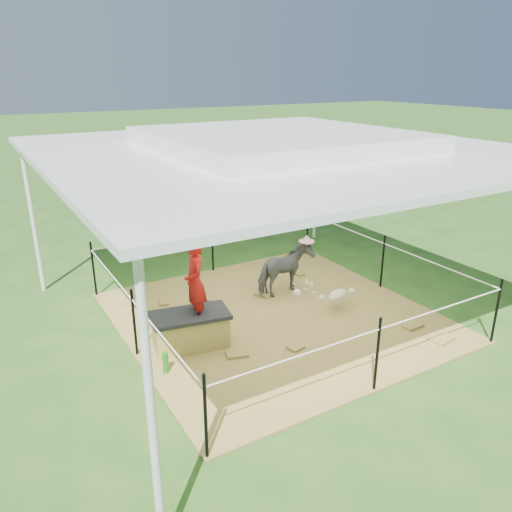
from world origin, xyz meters
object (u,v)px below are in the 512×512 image
picnic_table_near (166,189)px  foal (338,293)px  woman (195,275)px  distant_person (212,176)px  pony (285,270)px  trash_barrel (262,190)px  picnic_table_far (270,167)px  green_bottle (165,363)px  straw_bale (191,331)px

picnic_table_near → foal: bearing=-97.5°
picnic_table_near → woman: bearing=-113.8°
picnic_table_near → distant_person: 1.62m
pony → picnic_table_near: (0.64, 7.38, -0.08)m
trash_barrel → picnic_table_far: bearing=54.4°
pony → green_bottle: bearing=103.8°
trash_barrel → picnic_table_far: size_ratio=0.42×
straw_bale → green_bottle: size_ratio=3.60×
foal → woman: bearing=158.1°
green_bottle → distant_person: (4.90, 8.75, 0.41)m
trash_barrel → picnic_table_near: bearing=144.6°
pony → picnic_table_near: bearing=-16.2°
picnic_table_near → distant_person: bearing=-1.9°
foal → picnic_table_near: picnic_table_near is taller
woman → distant_person: size_ratio=1.04×
straw_bale → green_bottle: bearing=-140.7°
straw_bale → picnic_table_near: 8.63m
pony → woman: bearing=100.3°
woman → foal: (2.41, -0.15, -0.77)m
picnic_table_far → picnic_table_near: bearing=-146.5°
foal → picnic_table_far: (4.76, 9.68, 0.08)m
straw_bale → green_bottle: straw_bale is taller
picnic_table_near → picnic_table_far: (4.51, 1.35, 0.00)m
straw_bale → foal: foal is taller
picnic_table_near → picnic_table_far: bearing=10.8°
pony → picnic_table_far: size_ratio=0.55×
pony → picnic_table_near: pony is taller
foal → trash_barrel: size_ratio=1.27×
pony → distant_person: 7.82m
green_bottle → woman: bearing=34.7°
straw_bale → woman: 0.84m
straw_bale → foal: 2.51m
straw_bale → foal: size_ratio=0.99×
straw_bale → woman: woman is taller
green_bottle → foal: foal is taller
trash_barrel → picnic_table_far: (2.16, 3.02, -0.01)m
foal → picnic_table_far: bearing=45.5°
pony → picnic_table_far: (5.15, 8.73, -0.07)m
green_bottle → distant_person: distant_person is taller
straw_bale → pony: size_ratio=0.98×
trash_barrel → picnic_table_near: trash_barrel is taller
picnic_table_near → picnic_table_far: 4.71m
straw_bale → pony: (2.12, 0.80, 0.21)m
woman → picnic_table_near: 8.63m
picnic_table_far → green_bottle: bearing=-111.2°
green_bottle → picnic_table_near: picnic_table_near is taller
straw_bale → picnic_table_near: (2.75, 8.18, 0.14)m
green_bottle → pony: pony is taller
foal → picnic_table_near: size_ratio=0.54×
woman → trash_barrel: bearing=152.7°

